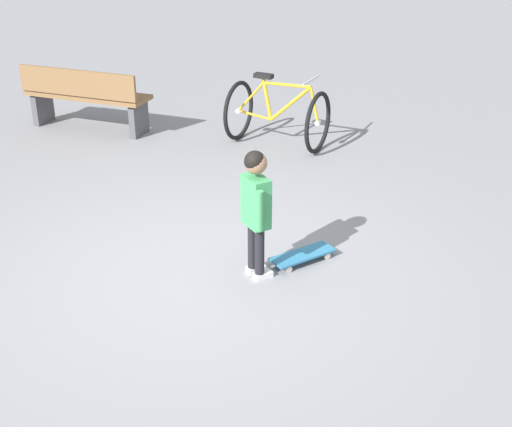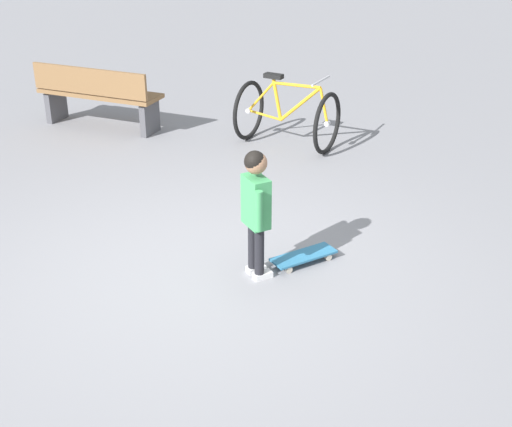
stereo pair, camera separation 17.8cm
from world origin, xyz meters
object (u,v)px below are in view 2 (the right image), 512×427
Objects in this scene: bicycle_mid at (287,115)px; street_bench at (98,95)px; child_person at (256,201)px; skateboard at (304,256)px.

bicycle_mid is 2.42m from street_bench.
bicycle_mid is at bearing 63.13° from child_person.
street_bench is at bearing 98.55° from child_person.
skateboard is 4.18m from street_bench.
bicycle_mid is (1.36, 2.68, -0.28)m from child_person.
skateboard is 0.46× the size of bicycle_mid.
street_bench reaches higher than skateboard.
child_person is 0.83× the size of bicycle_mid.
skateboard is 0.40× the size of street_bench.
bicycle_mid is 0.86× the size of street_bench.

